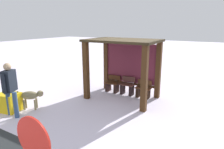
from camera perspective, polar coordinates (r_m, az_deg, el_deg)
The scene contains 8 objects.
ground_plane at distance 7.99m, azimuth 2.92°, elevation -6.74°, with size 60.00×60.00×0.00m, color white.
bus_shelter at distance 7.75m, azimuth 3.82°, elevation 5.08°, with size 2.68×1.80×2.32m.
bench_left_inside at distance 8.60m, azimuth 0.16°, elevation -3.18°, with size 0.61×0.39×0.71m.
bench_center_inside at distance 8.27m, azimuth 4.42°, elevation -3.73°, with size 0.61×0.34×0.75m.
bench_right_inside at distance 8.02m, azimuth 9.01°, elevation -4.67°, with size 0.61×0.35×0.70m.
person_walking at distance 6.89m, azimuth -27.46°, elevation -2.90°, with size 0.57×0.59×1.74m.
dog at distance 7.36m, azimuth -22.31°, elevation -5.77°, with size 0.78×0.57×0.67m.
grit_bin at distance 7.59m, azimuth -27.60°, elevation -7.10°, with size 0.70×0.56×0.62m, color yellow.
Camera 1 is at (3.39, -6.64, 2.87)m, focal length 31.61 mm.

